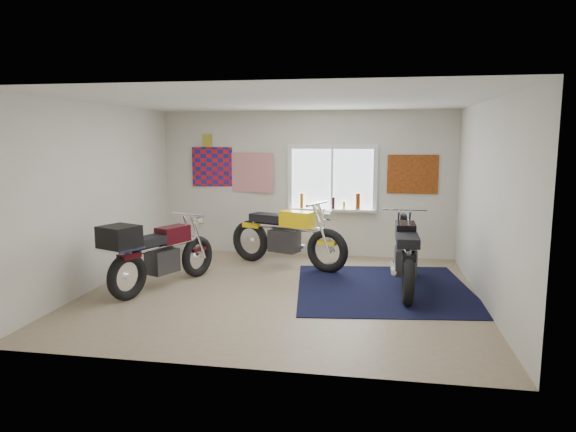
% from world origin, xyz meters
% --- Properties ---
extents(ground, '(5.50, 5.50, 0.00)m').
position_xyz_m(ground, '(0.00, 0.00, 0.00)').
color(ground, '#9E896B').
rests_on(ground, ground).
extents(room_shell, '(5.50, 5.50, 5.50)m').
position_xyz_m(room_shell, '(0.00, 0.00, 1.64)').
color(room_shell, white).
rests_on(room_shell, ground).
extents(navy_rug, '(2.80, 2.89, 0.01)m').
position_xyz_m(navy_rug, '(1.45, 0.41, 0.01)').
color(navy_rug, black).
rests_on(navy_rug, ground).
extents(window_assembly, '(1.66, 0.17, 1.26)m').
position_xyz_m(window_assembly, '(0.50, 2.47, 1.37)').
color(window_assembly, white).
rests_on(window_assembly, room_shell).
extents(oil_bottles, '(1.12, 0.09, 0.30)m').
position_xyz_m(oil_bottles, '(0.57, 2.40, 1.03)').
color(oil_bottles, '#985616').
rests_on(oil_bottles, window_assembly).
extents(flag_display, '(1.60, 0.10, 1.17)m').
position_xyz_m(flag_display, '(-1.90, 2.48, 2.15)').
color(flag_display, red).
rests_on(flag_display, room_shell).
extents(triumph_poster, '(0.90, 0.03, 0.70)m').
position_xyz_m(triumph_poster, '(1.95, 2.48, 1.55)').
color(triumph_poster, '#A54C14').
rests_on(triumph_poster, room_shell).
extents(yellow_triumph, '(2.19, 1.03, 1.16)m').
position_xyz_m(yellow_triumph, '(-0.19, 1.51, 0.51)').
color(yellow_triumph, black).
rests_on(yellow_triumph, ground).
extents(black_chrome_bike, '(0.67, 2.20, 1.13)m').
position_xyz_m(black_chrome_bike, '(1.75, 0.46, 0.49)').
color(black_chrome_bike, black).
rests_on(black_chrome_bike, navy_rug).
extents(maroon_tourer, '(1.09, 2.02, 1.06)m').
position_xyz_m(maroon_tourer, '(-1.82, -0.19, 0.55)').
color(maroon_tourer, black).
rests_on(maroon_tourer, ground).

